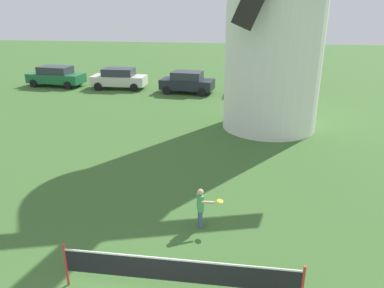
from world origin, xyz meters
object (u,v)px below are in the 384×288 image
Objects in this scene: parked_car_cream at (119,78)px; parked_car_black at (187,82)px; tennis_net at (179,271)px; player_far at (201,206)px; parked_car_green at (56,76)px; parked_car_silver at (262,84)px.

parked_car_cream is 1.03× the size of parked_car_black.
tennis_net is 4.29× the size of player_far.
parked_car_green is at bearing 177.65° from parked_car_cream.
tennis_net is 20.08m from parked_car_silver.
tennis_net is 2.78m from player_far.
tennis_net is at bearing -93.17° from player_far.
parked_car_black is (-3.03, 17.16, 0.12)m from player_far.
player_far is at bearing -64.81° from parked_car_cream.
parked_car_cream is 10.76m from parked_car_silver.
parked_car_green is 16.00m from parked_car_silver.
parked_car_silver reaches higher than tennis_net.
tennis_net is 1.27× the size of parked_car_cream.
parked_car_green is at bearing 174.82° from parked_car_black.
parked_car_green and parked_car_black have the same top height.
parked_car_cream is at bearing -2.35° from parked_car_green.
parked_car_cream reaches higher than tennis_net.
parked_car_black is (10.64, -0.96, -0.00)m from parked_car_green.
parked_car_cream is (-8.42, 17.91, 0.12)m from player_far.
parked_car_black is at bearing -7.91° from parked_car_cream.
parked_car_green is (-13.66, 18.13, 0.12)m from player_far.
parked_car_green reaches higher than player_far.
player_far is at bearing -80.00° from parked_car_black.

